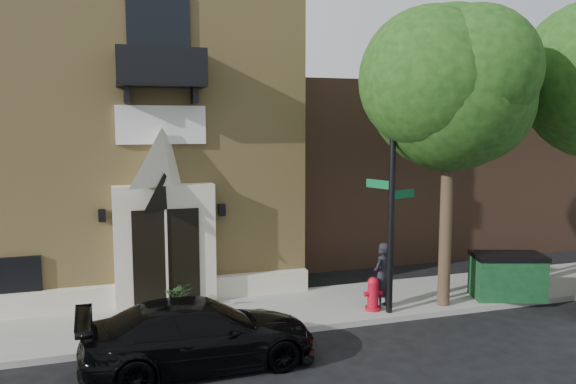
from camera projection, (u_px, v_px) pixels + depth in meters
name	position (u px, v px, depth m)	size (l,w,h in m)	color
ground	(224.00, 343.00, 12.68)	(120.00, 120.00, 0.00)	black
sidewalk	(251.00, 314.00, 14.40)	(42.00, 3.00, 0.15)	gray
church	(87.00, 133.00, 18.73)	(12.20, 11.01, 9.30)	tan
neighbour_building	(453.00, 164.00, 24.46)	(18.00, 8.00, 6.40)	brown
street_tree_left	(454.00, 86.00, 14.14)	(4.97, 4.38, 7.77)	#38281C
black_sedan	(200.00, 334.00, 11.37)	(1.93, 4.75, 1.38)	black
street_sign	(391.00, 198.00, 13.98)	(1.12, 0.88, 5.83)	black
fire_hydrant	(373.00, 294.00, 14.43)	(0.50, 0.40, 0.87)	#A80B1E
dumpster	(507.00, 276.00, 15.42)	(2.13, 1.61, 1.24)	#0E3518
planter	(180.00, 296.00, 14.29)	(0.73, 0.63, 0.81)	#335629
pedestrian_near	(382.00, 275.00, 14.63)	(0.62, 0.41, 1.71)	black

